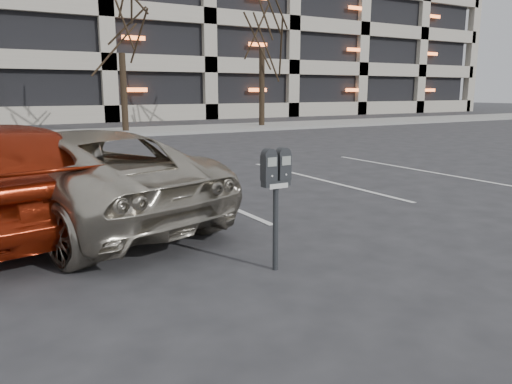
# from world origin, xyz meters

# --- Properties ---
(ground) EXTENTS (140.00, 140.00, 0.00)m
(ground) POSITION_xyz_m (0.00, 0.00, 0.00)
(ground) COLOR #28282B
(ground) RESTS_ON ground
(sidewalk) EXTENTS (80.00, 4.00, 0.12)m
(sidewalk) POSITION_xyz_m (0.00, 16.00, 0.06)
(sidewalk) COLOR gray
(sidewalk) RESTS_ON ground
(stall_lines) EXTENTS (16.90, 5.20, 0.00)m
(stall_lines) POSITION_xyz_m (-1.40, 2.30, 0.01)
(stall_lines) COLOR silver
(stall_lines) RESTS_ON ground
(tree_c) EXTENTS (3.36, 3.36, 7.63)m
(tree_c) POSITION_xyz_m (4.00, 16.00, 5.51)
(tree_c) COLOR black
(tree_c) RESTS_ON ground
(parking_meter) EXTENTS (0.32, 0.13, 1.25)m
(parking_meter) POSITION_xyz_m (0.50, -1.79, 0.96)
(parking_meter) COLOR black
(parking_meter) RESTS_ON ground
(suv_silver) EXTENTS (3.50, 5.20, 1.33)m
(suv_silver) POSITION_xyz_m (-0.92, 1.15, 0.66)
(suv_silver) COLOR #B2A997
(suv_silver) RESTS_ON ground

